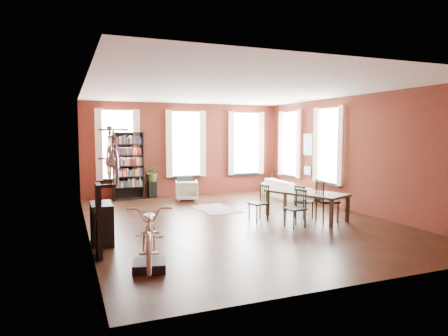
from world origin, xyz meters
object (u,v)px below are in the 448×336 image
dining_table (306,205)px  plant_stand (152,190)px  bicycle_floor (150,204)px  bookshelf (128,166)px  console_table (102,223)px  cream_sofa (286,186)px  white_armchair (187,189)px  dining_chair_b (258,203)px  dining_chair_d (304,202)px  bike_trainer (149,266)px  dining_chair_c (327,201)px  dining_chair_a (295,209)px

dining_table → plant_stand: (-2.96, 4.73, -0.07)m
plant_stand → bicycle_floor: 7.32m
bookshelf → console_table: 5.40m
plant_stand → dining_table: bearing=-57.9°
bookshelf → cream_sofa: size_ratio=1.06×
bicycle_floor → cream_sofa: bearing=55.9°
white_armchair → bicycle_floor: bearing=82.4°
dining_chair_b → white_armchair: bearing=-176.0°
console_table → plant_stand: 5.59m
dining_chair_d → bookshelf: 5.98m
bike_trainer → console_table: (-0.56, 1.89, 0.33)m
white_armchair → cream_sofa: cream_sofa is taller
dining_chair_b → cream_sofa: bearing=130.2°
dining_chair_c → cream_sofa: 3.66m
white_armchair → bike_trainer: size_ratio=1.40×
white_armchair → bookshelf: bearing=-16.1°
dining_chair_c → cream_sofa: (0.95, 3.54, -0.11)m
dining_chair_c → bike_trainer: dining_chair_c is taller
dining_chair_a → plant_stand: (-2.20, 5.44, -0.16)m
dining_chair_d → dining_chair_b: bearing=73.2°
dining_chair_b → bike_trainer: dining_chair_b is taller
plant_stand → cream_sofa: bearing=-22.2°
dining_table → dining_chair_b: (-1.24, 0.21, 0.10)m
dining_chair_a → bicycle_floor: bearing=-72.7°
white_armchair → console_table: (-2.97, -4.24, 0.04)m
dining_chair_d → console_table: dining_chair_d is taller
white_armchair → bike_trainer: 6.59m
console_table → bicycle_floor: (0.58, -1.92, 0.66)m
dining_chair_c → bicycle_floor: size_ratio=0.56×
console_table → bicycle_floor: 2.12m
dining_chair_c → console_table: 5.28m
bicycle_floor → white_armchair: bearing=80.9°
plant_stand → white_armchair: bearing=-46.4°
dining_chair_b → dining_chair_d: 1.25m
dining_chair_c → dining_chair_d: bearing=31.5°
dining_chair_c → cream_sofa: size_ratio=0.49×
bookshelf → white_armchair: (1.69, -0.96, -0.74)m
dining_chair_d → cream_sofa: size_ratio=0.40×
dining_table → bicycle_floor: 5.09m
dining_chair_a → plant_stand: size_ratio=1.58×
dining_table → white_armchair: bearing=95.2°
bookshelf → console_table: (-1.28, -5.20, -0.70)m
dining_chair_d → bike_trainer: dining_chair_d is taller
cream_sofa → dining_chair_d: bearing=157.5°
dining_chair_c → bike_trainer: size_ratio=2.02×
dining_chair_a → dining_chair_d: size_ratio=1.05×
white_armchair → console_table: 5.18m
bookshelf → cream_sofa: bookshelf is taller
dining_chair_c → dining_chair_d: dining_chair_c is taller
dining_chair_a → dining_chair_c: 1.05m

